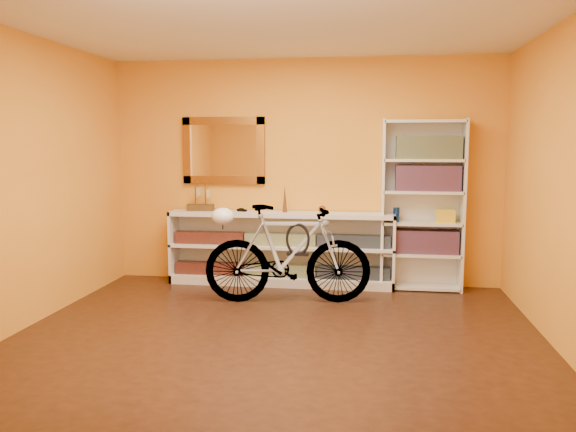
# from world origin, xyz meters

# --- Properties ---
(floor) EXTENTS (4.50, 4.00, 0.01)m
(floor) POSITION_xyz_m (0.00, 0.00, -0.01)
(floor) COLOR black
(floor) RESTS_ON ground
(ceiling) EXTENTS (4.50, 4.00, 0.01)m
(ceiling) POSITION_xyz_m (0.00, 0.00, 2.60)
(ceiling) COLOR silver
(ceiling) RESTS_ON ground
(back_wall) EXTENTS (4.50, 0.01, 2.60)m
(back_wall) POSITION_xyz_m (0.00, 2.00, 1.30)
(back_wall) COLOR orange
(back_wall) RESTS_ON ground
(left_wall) EXTENTS (0.01, 4.00, 2.60)m
(left_wall) POSITION_xyz_m (-2.25, 0.00, 1.30)
(left_wall) COLOR orange
(left_wall) RESTS_ON ground
(right_wall) EXTENTS (0.01, 4.00, 2.60)m
(right_wall) POSITION_xyz_m (2.25, 0.00, 1.30)
(right_wall) COLOR orange
(right_wall) RESTS_ON ground
(gilt_mirror) EXTENTS (0.98, 0.06, 0.78)m
(gilt_mirror) POSITION_xyz_m (-0.95, 1.97, 1.55)
(gilt_mirror) COLOR brown
(gilt_mirror) RESTS_ON back_wall
(wall_socket) EXTENTS (0.09, 0.02, 0.09)m
(wall_socket) POSITION_xyz_m (0.90, 1.99, 0.25)
(wall_socket) COLOR silver
(wall_socket) RESTS_ON back_wall
(console_unit) EXTENTS (2.60, 0.35, 0.85)m
(console_unit) POSITION_xyz_m (-0.25, 1.81, 0.42)
(console_unit) COLOR silver
(console_unit) RESTS_ON floor
(cd_row_lower) EXTENTS (2.50, 0.13, 0.14)m
(cd_row_lower) POSITION_xyz_m (-0.25, 1.79, 0.17)
(cd_row_lower) COLOR black
(cd_row_lower) RESTS_ON console_unit
(cd_row_upper) EXTENTS (2.50, 0.13, 0.14)m
(cd_row_upper) POSITION_xyz_m (-0.25, 1.79, 0.54)
(cd_row_upper) COLOR navy
(cd_row_upper) RESTS_ON console_unit
(model_ship) EXTENTS (0.32, 0.14, 0.37)m
(model_ship) POSITION_xyz_m (-1.20, 1.81, 1.03)
(model_ship) COLOR #3B2710
(model_ship) RESTS_ON console_unit
(toy_car) EXTENTS (0.00, 0.00, 0.00)m
(toy_car) POSITION_xyz_m (-0.70, 1.81, 0.85)
(toy_car) COLOR black
(toy_car) RESTS_ON console_unit
(bronze_ornament) EXTENTS (0.05, 0.05, 0.31)m
(bronze_ornament) POSITION_xyz_m (-0.20, 1.81, 1.01)
(bronze_ornament) COLOR brown
(bronze_ornament) RESTS_ON console_unit
(decorative_orb) EXTENTS (0.08, 0.08, 0.08)m
(decorative_orb) POSITION_xyz_m (0.23, 1.81, 0.89)
(decorative_orb) COLOR brown
(decorative_orb) RESTS_ON console_unit
(bookcase) EXTENTS (0.90, 0.30, 1.90)m
(bookcase) POSITION_xyz_m (1.34, 1.84, 0.95)
(bookcase) COLOR silver
(bookcase) RESTS_ON floor
(book_row_a) EXTENTS (0.70, 0.22, 0.26)m
(book_row_a) POSITION_xyz_m (1.39, 1.84, 0.55)
(book_row_a) COLOR maroon
(book_row_a) RESTS_ON bookcase
(book_row_b) EXTENTS (0.70, 0.22, 0.28)m
(book_row_b) POSITION_xyz_m (1.39, 1.84, 1.25)
(book_row_b) COLOR maroon
(book_row_b) RESTS_ON bookcase
(book_row_c) EXTENTS (0.70, 0.22, 0.25)m
(book_row_c) POSITION_xyz_m (1.39, 1.84, 1.59)
(book_row_c) COLOR #1B4D5F
(book_row_c) RESTS_ON bookcase
(travel_mug) EXTENTS (0.07, 0.07, 0.16)m
(travel_mug) POSITION_xyz_m (1.06, 1.82, 0.84)
(travel_mug) COLOR navy
(travel_mug) RESTS_ON bookcase
(red_tin) EXTENTS (0.14, 0.14, 0.18)m
(red_tin) POSITION_xyz_m (1.14, 1.87, 1.55)
(red_tin) COLOR maroon
(red_tin) RESTS_ON bookcase
(yellow_bag) EXTENTS (0.20, 0.14, 0.15)m
(yellow_bag) POSITION_xyz_m (1.59, 1.80, 0.84)
(yellow_bag) COLOR yellow
(yellow_bag) RESTS_ON bookcase
(bicycle) EXTENTS (0.66, 1.78, 1.02)m
(bicycle) POSITION_xyz_m (-0.06, 1.08, 0.51)
(bicycle) COLOR silver
(bicycle) RESTS_ON floor
(helmet) EXTENTS (0.23, 0.22, 0.17)m
(helmet) POSITION_xyz_m (-0.71, 0.99, 0.90)
(helmet) COLOR white
(helmet) RESTS_ON bicycle
(u_lock) EXTENTS (0.25, 0.03, 0.25)m
(u_lock) POSITION_xyz_m (0.04, 1.09, 0.66)
(u_lock) COLOR black
(u_lock) RESTS_ON bicycle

